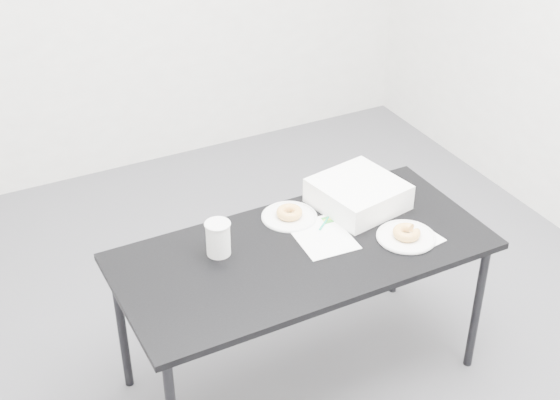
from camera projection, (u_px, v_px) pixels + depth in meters
name	position (u px, v px, depth m)	size (l,w,h in m)	color
floor	(254.00, 366.00, 3.46)	(4.00, 4.00, 0.00)	#515156
table	(303.00, 259.00, 3.09)	(1.49, 0.71, 0.68)	black
scorecard	(323.00, 236.00, 3.13)	(0.21, 0.27, 0.00)	white
logo_patch	(328.00, 220.00, 3.23)	(0.04, 0.04, 0.00)	green
pen	(325.00, 222.00, 3.21)	(0.01, 0.01, 0.13)	#0E9A73
napkin	(417.00, 238.00, 3.12)	(0.17, 0.17, 0.00)	white
plate_near	(406.00, 237.00, 3.12)	(0.24, 0.24, 0.01)	white
donut_near	(407.00, 232.00, 3.11)	(0.11, 0.11, 0.04)	#E49848
plate_far	(289.00, 217.00, 3.25)	(0.23, 0.23, 0.01)	white
donut_far	(289.00, 212.00, 3.24)	(0.11, 0.11, 0.04)	#E49848
coffee_cup	(218.00, 238.00, 3.00)	(0.09, 0.09, 0.14)	white
cup_lid	(326.00, 195.00, 3.39)	(0.09, 0.09, 0.01)	silver
bakery_box	(358.00, 194.00, 3.30)	(0.33, 0.33, 0.11)	white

